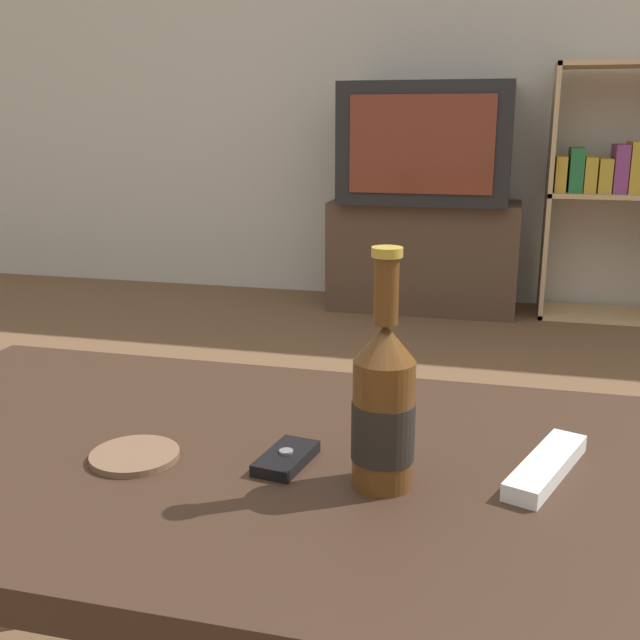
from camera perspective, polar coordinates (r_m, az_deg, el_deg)
back_wall at (r=3.85m, az=10.14°, el=20.93°), size 8.00×0.05×2.60m
coffee_table at (r=0.97m, az=-6.89°, el=-14.12°), size 1.06×0.63×0.50m
tv_stand at (r=3.63m, az=7.88°, el=4.89°), size 0.88×0.37×0.52m
television at (r=3.57m, az=8.18°, el=13.21°), size 0.76×0.50×0.54m
bookshelf at (r=3.63m, az=20.92°, el=9.54°), size 0.52×0.30×1.13m
beer_bottle at (r=0.81m, az=4.87°, el=-6.61°), size 0.07×0.07×0.26m
cell_phone at (r=0.89m, az=-2.59°, el=-10.47°), size 0.06×0.10×0.02m
remote_control at (r=0.90m, az=16.86°, el=-10.62°), size 0.10×0.18×0.02m
coaster at (r=0.93m, az=-13.93°, el=-10.00°), size 0.11×0.11×0.01m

